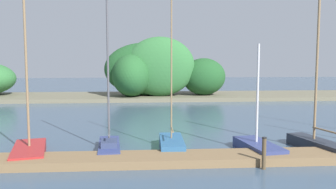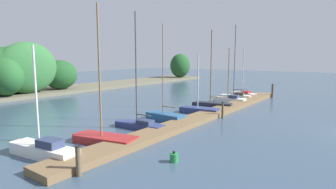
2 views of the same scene
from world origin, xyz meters
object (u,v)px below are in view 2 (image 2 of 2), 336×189
object	(u,v)px
mooring_piling_1	(223,110)
sailboat_6	(229,99)
mooring_piling_2	(272,91)
sailboat_4	(198,110)
sailboat_5	(211,103)
sailboat_0	(42,149)
sailboat_1	(103,137)
mooring_piling_0	(78,161)
sailboat_2	(139,123)
sailboat_8	(243,93)
sailboat_7	(235,95)
sailboat_3	(164,116)
channel_buoy_0	(174,157)

from	to	relation	value
mooring_piling_1	sailboat_6	bearing A→B (deg)	19.97
mooring_piling_2	mooring_piling_1	bearing A→B (deg)	-179.67
sailboat_4	sailboat_5	bearing A→B (deg)	-93.30
sailboat_0	sailboat_1	bearing A→B (deg)	-109.49
sailboat_4	mooring_piling_0	size ratio (longest dim) A/B	3.95
sailboat_2	mooring_piling_0	size ratio (longest dim) A/B	6.08
sailboat_5	sailboat_0	bearing A→B (deg)	74.79
sailboat_0	mooring_piling_0	bearing A→B (deg)	167.07
sailboat_8	mooring_piling_0	distance (m)	27.01
sailboat_2	sailboat_7	xyz separation A→B (m)	(16.53, -0.01, 0.03)
sailboat_5	mooring_piling_0	bearing A→B (deg)	85.99
sailboat_3	sailboat_7	bearing A→B (deg)	-89.14
sailboat_8	mooring_piling_0	xyz separation A→B (m)	(-26.81, -3.33, 0.34)
sailboat_0	sailboat_4	world-z (taller)	sailboat_0
sailboat_0	sailboat_5	xyz separation A→B (m)	(16.61, -0.61, 0.04)
sailboat_5	sailboat_6	bearing A→B (deg)	-104.22
sailboat_3	channel_buoy_0	xyz separation A→B (m)	(-6.46, -5.48, -0.13)
mooring_piling_2	sailboat_8	bearing A→B (deg)	103.84
sailboat_2	sailboat_7	distance (m)	16.53
sailboat_3	mooring_piling_2	size ratio (longest dim) A/B	4.57
sailboat_6	mooring_piling_1	distance (m)	7.96
sailboat_0	sailboat_3	xyz separation A→B (m)	(9.72, -0.10, -0.04)
sailboat_6	mooring_piling_2	size ratio (longest dim) A/B	3.60
sailboat_5	mooring_piling_2	size ratio (longest dim) A/B	4.60
sailboat_2	sailboat_8	bearing A→B (deg)	-94.12
sailboat_1	mooring_piling_0	distance (m)	4.42
sailboat_1	sailboat_3	bearing A→B (deg)	-97.96
sailboat_2	sailboat_6	distance (m)	13.84
sailboat_1	sailboat_8	world-z (taller)	sailboat_1
channel_buoy_0	sailboat_5	bearing A→B (deg)	20.42
sailboat_5	sailboat_4	bearing A→B (deg)	82.30
channel_buoy_0	sailboat_4	bearing A→B (deg)	24.26
sailboat_7	mooring_piling_1	xyz separation A→B (m)	(-10.17, -3.19, 0.22)
sailboat_6	mooring_piling_2	world-z (taller)	sailboat_6
sailboat_2	mooring_piling_2	size ratio (longest dim) A/B	4.86
mooring_piling_2	channel_buoy_0	world-z (taller)	mooring_piling_2
sailboat_1	sailboat_4	size ratio (longest dim) A/B	1.53
channel_buoy_0	mooring_piling_0	bearing A→B (deg)	147.62
sailboat_8	sailboat_4	bearing A→B (deg)	104.98
sailboat_3	mooring_piling_1	distance (m)	4.75
sailboat_5	mooring_piling_0	distance (m)	17.13
sailboat_4	mooring_piling_2	size ratio (longest dim) A/B	3.16
sailboat_0	sailboat_2	xyz separation A→B (m)	(6.76, -0.20, 0.01)
sailboat_7	channel_buoy_0	size ratio (longest dim) A/B	15.68
sailboat_0	sailboat_2	bearing A→B (deg)	-99.39
sailboat_4	mooring_piling_1	world-z (taller)	sailboat_4
sailboat_5	sailboat_6	world-z (taller)	sailboat_5
sailboat_4	sailboat_6	size ratio (longest dim) A/B	0.88
sailboat_5	mooring_piling_2	world-z (taller)	sailboat_5
sailboat_2	sailboat_3	xyz separation A→B (m)	(2.96, 0.10, -0.05)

